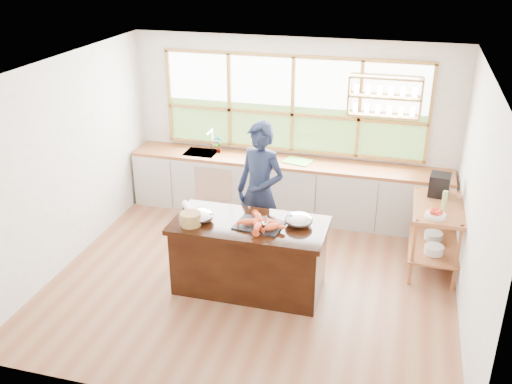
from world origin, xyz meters
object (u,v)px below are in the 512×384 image
at_px(island, 249,256).
at_px(cook, 260,192).
at_px(espresso_machine, 440,185).
at_px(wicker_basket, 191,219).

bearing_deg(island, cook, 95.29).
relative_size(cook, espresso_machine, 6.53).
bearing_deg(wicker_basket, cook, 60.33).
distance_m(island, wicker_basket, 0.87).
bearing_deg(wicker_basket, espresso_machine, 30.13).
height_order(espresso_machine, wicker_basket, espresso_machine).
bearing_deg(espresso_machine, cook, -156.70).
height_order(island, cook, cook).
distance_m(espresso_machine, wicker_basket, 3.29).
bearing_deg(wicker_basket, island, 18.67).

